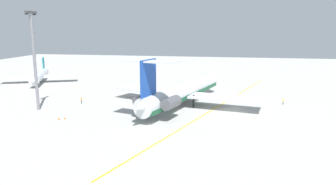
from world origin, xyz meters
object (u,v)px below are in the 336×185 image
(ground_crew_near_nose, at_px, (81,99))
(ground_crew_near_tail, at_px, (283,101))
(airliner_mid_left, at_px, (39,76))
(main_jetliner, at_px, (181,92))
(safety_cone_nose, at_px, (59,118))
(safety_cone_wingtip, at_px, (65,118))
(light_mast, at_px, (34,57))

(ground_crew_near_nose, bearing_deg, ground_crew_near_tail, 142.78)
(airliner_mid_left, bearing_deg, ground_crew_near_tail, 53.57)
(ground_crew_near_nose, bearing_deg, airliner_mid_left, -89.47)
(main_jetliner, distance_m, safety_cone_nose, 30.02)
(safety_cone_wingtip, xyz_separation_m, light_mast, (6.36, 10.36, 12.64))
(safety_cone_wingtip, height_order, light_mast, light_mast)
(airliner_mid_left, bearing_deg, safety_cone_wingtip, 14.11)
(main_jetliner, height_order, ground_crew_near_tail, main_jetliner)
(light_mast, bearing_deg, main_jetliner, -73.06)
(ground_crew_near_tail, distance_m, safety_cone_nose, 55.59)
(ground_crew_near_nose, distance_m, safety_cone_wingtip, 15.02)
(main_jetliner, height_order, light_mast, light_mast)
(main_jetliner, relative_size, safety_cone_wingtip, 81.63)
(ground_crew_near_tail, height_order, safety_cone_wingtip, ground_crew_near_tail)
(airliner_mid_left, distance_m, light_mast, 43.02)
(main_jetliner, xyz_separation_m, safety_cone_wingtip, (-16.61, 23.28, -3.36))
(ground_crew_near_nose, bearing_deg, main_jetliner, 137.82)
(ground_crew_near_nose, xyz_separation_m, light_mast, (-8.31, 7.28, 11.82))
(main_jetliner, xyz_separation_m, ground_crew_near_nose, (-1.93, 26.36, -2.55))
(safety_cone_nose, distance_m, light_mast, 17.16)
(ground_crew_near_nose, relative_size, ground_crew_near_tail, 1.03)
(safety_cone_wingtip, distance_m, light_mast, 17.54)
(ground_crew_near_nose, height_order, safety_cone_wingtip, ground_crew_near_nose)
(ground_crew_near_nose, height_order, light_mast, light_mast)
(main_jetliner, height_order, airliner_mid_left, main_jetliner)
(ground_crew_near_tail, bearing_deg, safety_cone_nose, 68.73)
(safety_cone_nose, bearing_deg, ground_crew_near_tail, -64.75)
(safety_cone_wingtip, bearing_deg, main_jetliner, -54.49)
(airliner_mid_left, bearing_deg, safety_cone_nose, 12.77)
(safety_cone_wingtip, bearing_deg, safety_cone_nose, 119.35)
(ground_crew_near_tail, relative_size, light_mast, 0.07)
(main_jetliner, distance_m, safety_cone_wingtip, 28.79)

